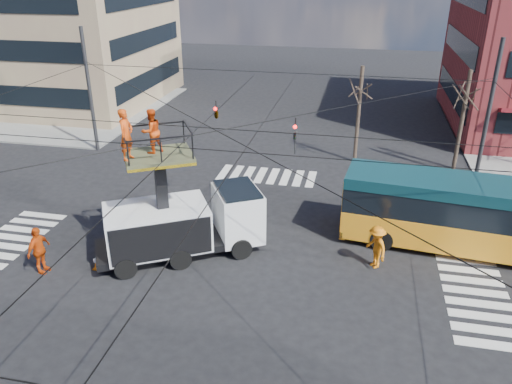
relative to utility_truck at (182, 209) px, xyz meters
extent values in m
plane|color=black|center=(1.87, -0.79, -2.10)|extent=(120.00, 120.00, 0.00)
cube|color=slate|center=(-19.13, 20.21, -2.04)|extent=(18.00, 18.00, 0.12)
cube|color=black|center=(-20.13, 15.21, 0.23)|extent=(15.30, 0.12, 1.50)
cube|color=black|center=(-11.13, 23.21, 0.23)|extent=(0.12, 13.60, 1.50)
cube|color=black|center=(-11.13, 23.21, 3.56)|extent=(0.12, 13.60, 1.50)
cube|color=black|center=(13.87, 23.21, 0.35)|extent=(0.12, 13.60, 1.58)
cube|color=black|center=(13.87, 23.21, 3.85)|extent=(0.12, 13.60, 1.57)
cylinder|color=#2D2D30|center=(13.87, 11.21, 1.90)|extent=(0.24, 0.24, 8.00)
cylinder|color=#2D2D30|center=(-10.13, 11.21, 1.90)|extent=(0.24, 0.24, 8.00)
cylinder|color=black|center=(1.87, 11.21, 3.60)|extent=(24.00, 0.03, 0.03)
cylinder|color=black|center=(1.87, -12.79, 3.60)|extent=(24.00, 0.03, 0.03)
cylinder|color=black|center=(1.87, -0.79, 3.80)|extent=(24.02, 24.02, 0.03)
cylinder|color=black|center=(1.87, -0.79, 3.80)|extent=(24.02, 24.02, 0.03)
cylinder|color=black|center=(1.87, -1.99, 3.50)|extent=(24.00, 0.03, 0.03)
cylinder|color=black|center=(1.87, 0.41, 3.50)|extent=(24.00, 0.03, 0.03)
cylinder|color=black|center=(0.67, -0.79, 3.40)|extent=(0.03, 24.00, 0.03)
cylinder|color=black|center=(3.07, -0.79, 3.40)|extent=(0.03, 24.00, 0.03)
imported|color=black|center=(4.37, 2.21, 3.00)|extent=(0.16, 0.20, 1.00)
imported|color=black|center=(0.37, 4.21, 3.25)|extent=(0.26, 1.24, 0.50)
cylinder|color=#382B21|center=(6.87, 12.71, 0.90)|extent=(0.24, 0.24, 6.00)
cylinder|color=#382B21|center=(12.87, 12.71, 0.90)|extent=(0.24, 0.24, 6.00)
cube|color=black|center=(-0.16, -0.09, -1.55)|extent=(7.17, 5.38, 0.30)
cube|color=white|center=(2.10, 1.20, -0.55)|extent=(2.75, 2.98, 2.20)
cube|color=black|center=(2.10, 1.20, 0.25)|extent=(2.53, 2.79, 0.80)
cube|color=white|center=(-0.94, -0.54, -0.65)|extent=(4.89, 4.26, 1.80)
cylinder|color=black|center=(2.49, 0.10, -1.65)|extent=(0.96, 0.75, 0.90)
cylinder|color=black|center=(1.35, 2.10, -1.65)|extent=(0.96, 0.75, 0.90)
cylinder|color=black|center=(0.24, -1.19, -1.65)|extent=(0.96, 0.75, 0.90)
cylinder|color=black|center=(-0.90, 0.80, -1.65)|extent=(0.96, 0.75, 0.90)
cylinder|color=black|center=(-1.67, -2.28, -1.65)|extent=(0.96, 0.75, 0.90)
cylinder|color=black|center=(-2.81, -0.29, -1.65)|extent=(0.96, 0.75, 0.90)
cube|color=black|center=(-0.68, -0.39, 0.90)|extent=(0.61, 0.61, 3.20)
cube|color=#414428|center=(-0.68, -0.39, 2.50)|extent=(3.30, 3.11, 0.12)
cube|color=yellow|center=(-0.68, -0.39, 2.38)|extent=(3.30, 3.11, 0.12)
imported|color=#CF410D|center=(-1.58, -1.14, 3.54)|extent=(0.54, 0.76, 1.96)
imported|color=#CF410D|center=(-0.95, -0.26, 3.44)|extent=(1.04, 1.09, 1.76)
cube|color=orange|center=(12.70, 2.73, -1.15)|extent=(12.37, 3.91, 1.30)
cube|color=black|center=(12.70, 2.73, 0.05)|extent=(12.36, 3.86, 1.10)
cube|color=#0C2F37|center=(12.70, 2.73, 0.85)|extent=(12.37, 3.91, 0.50)
cube|color=orange|center=(6.76, 3.38, -0.50)|extent=(0.52, 2.48, 2.80)
cube|color=black|center=(6.71, 3.39, -1.65)|extent=(0.43, 2.60, 0.30)
cube|color=gold|center=(6.86, 3.37, 0.75)|extent=(0.27, 1.60, 0.35)
cylinder|color=black|center=(8.34, 2.02, -1.60)|extent=(1.03, 0.41, 1.00)
cylinder|color=black|center=(8.60, 4.37, -1.60)|extent=(1.03, 0.41, 1.00)
cone|color=orange|center=(-3.09, -1.93, -1.79)|extent=(0.36, 0.36, 0.62)
imported|color=#D84A0D|center=(-5.18, -2.64, -1.09)|extent=(0.65, 1.25, 2.04)
imported|color=orange|center=(8.06, 0.59, -1.17)|extent=(1.23, 1.40, 1.87)
camera|label=1|loc=(6.90, -17.60, 9.39)|focal=35.00mm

